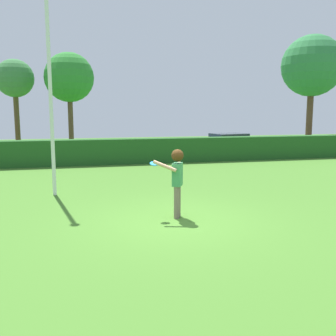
{
  "coord_description": "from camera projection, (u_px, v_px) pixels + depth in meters",
  "views": [
    {
      "loc": [
        -2.42,
        -9.04,
        2.75
      ],
      "look_at": [
        0.14,
        1.28,
        1.15
      ],
      "focal_mm": 41.04,
      "sensor_mm": 36.0,
      "label": 1
    }
  ],
  "objects": [
    {
      "name": "person",
      "position": [
        177.0,
        175.0,
        9.8
      ],
      "size": [
        0.83,
        0.52,
        1.78
      ],
      "color": "#7D6A5B",
      "rests_on": "ground"
    },
    {
      "name": "hedge_row",
      "position": [
        122.0,
        151.0,
        19.92
      ],
      "size": [
        27.61,
        0.9,
        1.29
      ],
      "primitive_type": "cube",
      "color": "#20521E",
      "rests_on": "ground"
    },
    {
      "name": "lamppost",
      "position": [
        49.0,
        72.0,
        12.03
      ],
      "size": [
        0.24,
        0.24,
        7.21
      ],
      "color": "silver",
      "rests_on": "ground"
    },
    {
      "name": "ground_plane",
      "position": [
        175.0,
        221.0,
        9.66
      ],
      "size": [
        60.0,
        60.0,
        0.0
      ],
      "primitive_type": "plane",
      "color": "#457A29"
    },
    {
      "name": "willow_tree",
      "position": [
        312.0,
        66.0,
        26.29
      ],
      "size": [
        4.17,
        4.17,
        7.86
      ],
      "color": "brown",
      "rests_on": "ground"
    },
    {
      "name": "maple_tree",
      "position": [
        15.0,
        80.0,
        24.69
      ],
      "size": [
        2.43,
        2.43,
        6.01
      ],
      "color": "brown",
      "rests_on": "ground"
    },
    {
      "name": "parked_car_blue",
      "position": [
        229.0,
        142.0,
        25.28
      ],
      "size": [
        4.47,
        2.58,
        1.25
      ],
      "color": "#263FA5",
      "rests_on": "ground"
    },
    {
      "name": "frisbee",
      "position": [
        154.0,
        164.0,
        9.88
      ],
      "size": [
        0.24,
        0.24,
        0.09
      ],
      "color": "#268CE5"
    },
    {
      "name": "birch_tree",
      "position": [
        69.0,
        78.0,
        24.54
      ],
      "size": [
        3.15,
        3.15,
        6.41
      ],
      "color": "brown",
      "rests_on": "ground"
    }
  ]
}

